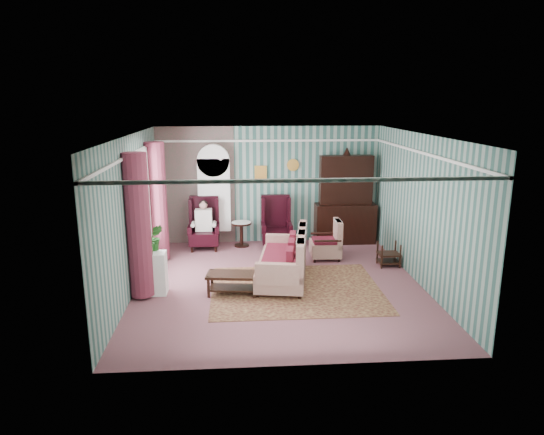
{
  "coord_description": "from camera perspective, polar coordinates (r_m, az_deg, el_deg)",
  "views": [
    {
      "loc": [
        -0.79,
        -8.9,
        3.54
      ],
      "look_at": [
        -0.09,
        0.6,
        1.2
      ],
      "focal_mm": 32.0,
      "sensor_mm": 36.0,
      "label": 1
    }
  ],
  "objects": [
    {
      "name": "dresser_hutch",
      "position": [
        12.16,
        8.67,
        2.43
      ],
      "size": [
        1.5,
        0.56,
        2.36
      ],
      "primitive_type": "cube",
      "color": "black",
      "rests_on": "floor"
    },
    {
      "name": "bookcase",
      "position": [
        12.0,
        -6.79,
        2.05
      ],
      "size": [
        0.8,
        0.28,
        2.24
      ],
      "primitive_type": "cube",
      "color": "silver",
      "rests_on": "floor"
    },
    {
      "name": "plant_stand",
      "position": [
        9.3,
        -13.99,
        -6.39
      ],
      "size": [
        0.55,
        0.35,
        0.8
      ],
      "primitive_type": "cube",
      "color": "white",
      "rests_on": "floor"
    },
    {
      "name": "potted_plant_c",
      "position": [
        9.24,
        -14.84,
        -2.62
      ],
      "size": [
        0.23,
        0.23,
        0.41
      ],
      "primitive_type": "imported",
      "rotation": [
        0.0,
        0.0,
        0.01
      ],
      "color": "#245019",
      "rests_on": "plant_stand"
    },
    {
      "name": "round_side_table",
      "position": [
        11.95,
        -3.61,
        -1.98
      ],
      "size": [
        0.5,
        0.5,
        0.6
      ],
      "primitive_type": "cylinder",
      "color": "black",
      "rests_on": "floor"
    },
    {
      "name": "room_shell",
      "position": [
        9.21,
        -3.07,
        4.17
      ],
      "size": [
        5.53,
        6.02,
        2.91
      ],
      "color": "#366359",
      "rests_on": "ground"
    },
    {
      "name": "sofa",
      "position": [
        9.63,
        1.2,
        -4.55
      ],
      "size": [
        1.23,
        2.17,
        1.02
      ],
      "primitive_type": "cube",
      "rotation": [
        0.0,
        0.0,
        1.41
      ],
      "color": "beige",
      "rests_on": "floor"
    },
    {
      "name": "wingback_left",
      "position": [
        11.75,
        -8.02,
        -0.72
      ],
      "size": [
        0.76,
        0.8,
        1.25
      ],
      "primitive_type": "cube",
      "color": "black",
      "rests_on": "floor"
    },
    {
      "name": "potted_plant_b",
      "position": [
        9.22,
        -13.57,
        -2.29
      ],
      "size": [
        0.31,
        0.26,
        0.5
      ],
      "primitive_type": "imported",
      "rotation": [
        0.0,
        0.0,
        0.18
      ],
      "color": "#1C531A",
      "rests_on": "plant_stand"
    },
    {
      "name": "wingback_right",
      "position": [
        11.76,
        0.52,
        -0.57
      ],
      "size": [
        0.76,
        0.8,
        1.25
      ],
      "primitive_type": "cube",
      "color": "black",
      "rests_on": "floor"
    },
    {
      "name": "coffee_table",
      "position": [
        9.12,
        -4.66,
        -7.76
      ],
      "size": [
        1.0,
        0.58,
        0.4
      ],
      "primitive_type": "cube",
      "rotation": [
        0.0,
        0.0,
        -0.12
      ],
      "color": "black",
      "rests_on": "floor"
    },
    {
      "name": "floor",
      "position": [
        9.61,
        0.83,
        -7.83
      ],
      "size": [
        6.0,
        6.0,
        0.0
      ],
      "primitive_type": "plane",
      "color": "#895056",
      "rests_on": "ground"
    },
    {
      "name": "rug",
      "position": [
        9.36,
        2.84,
        -8.41
      ],
      "size": [
        3.2,
        2.6,
        0.01
      ],
      "primitive_type": "cube",
      "color": "#4B191C",
      "rests_on": "floor"
    },
    {
      "name": "nest_table",
      "position": [
        10.84,
        13.56,
        -4.18
      ],
      "size": [
        0.45,
        0.38,
        0.54
      ],
      "primitive_type": "cube",
      "color": "black",
      "rests_on": "floor"
    },
    {
      "name": "seated_woman",
      "position": [
        11.76,
        -8.01,
        -0.89
      ],
      "size": [
        0.44,
        0.4,
        1.18
      ],
      "primitive_type": null,
      "color": "white",
      "rests_on": "floor"
    },
    {
      "name": "potted_plant_a",
      "position": [
        9.04,
        -14.44,
        -2.76
      ],
      "size": [
        0.5,
        0.46,
        0.47
      ],
      "primitive_type": "imported",
      "rotation": [
        0.0,
        0.0,
        0.25
      ],
      "color": "#1A541D",
      "rests_on": "plant_stand"
    },
    {
      "name": "floral_armchair",
      "position": [
        11.02,
        6.33,
        -2.32
      ],
      "size": [
        0.74,
        0.76,
        1.0
      ],
      "primitive_type": "cube",
      "rotation": [
        0.0,
        0.0,
        1.54
      ],
      "color": "beige",
      "rests_on": "floor"
    }
  ]
}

